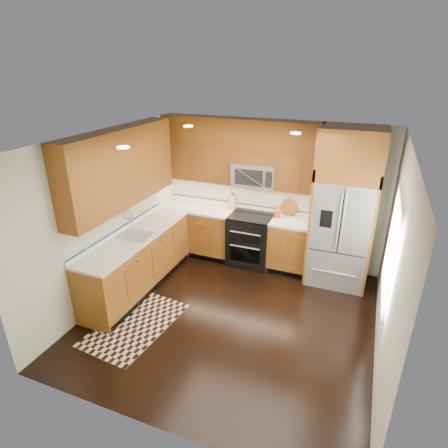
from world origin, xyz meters
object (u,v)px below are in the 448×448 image
at_px(range, 251,240).
at_px(knife_block, 233,202).
at_px(rug, 136,324).
at_px(refrigerator, 344,209).
at_px(utensil_crock, 277,212).

distance_m(range, knife_block, 0.78).
distance_m(rug, knife_block, 2.85).
bearing_deg(rug, refrigerator, 48.34).
relative_size(rug, utensil_crock, 4.78).
relative_size(refrigerator, knife_block, 8.49).
bearing_deg(rug, utensil_crock, 65.99).
xyz_separation_m(range, rug, (-0.95, -2.35, -0.46)).
height_order(range, refrigerator, refrigerator).
bearing_deg(refrigerator, knife_block, 171.91).
relative_size(refrigerator, utensil_crock, 8.34).
distance_m(refrigerator, rug, 3.65).
bearing_deg(knife_block, utensil_crock, -9.38).
bearing_deg(rug, range, 73.55).
relative_size(refrigerator, rug, 1.75).
relative_size(range, refrigerator, 0.36).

